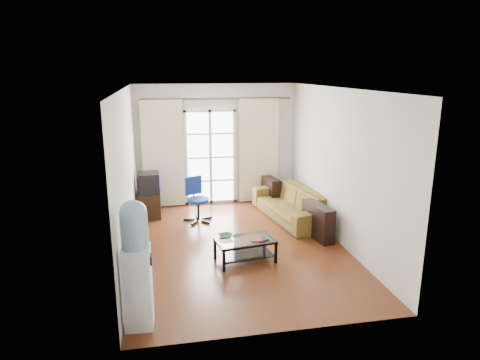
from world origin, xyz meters
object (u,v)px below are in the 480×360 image
sofa (291,204)px  coffee_table (245,247)px  crt_tv (148,183)px  tv_stand (149,204)px  task_chair (198,208)px  water_cooler (136,263)px

sofa → coffee_table: (-1.33, -1.82, -0.08)m
coffee_table → crt_tv: (-1.53, 2.51, 0.49)m
sofa → coffee_table: size_ratio=2.29×
crt_tv → sofa: bearing=-15.0°
tv_stand → crt_tv: crt_tv is taller
crt_tv → task_chair: bearing=-26.8°
tv_stand → task_chair: (0.97, -0.52, 0.00)m
task_chair → tv_stand: bearing=130.3°
tv_stand → crt_tv: (0.00, -0.06, 0.47)m
crt_tv → water_cooler: 4.03m
tv_stand → task_chair: bearing=-28.1°
coffee_table → task_chair: bearing=105.4°
sofa → task_chair: (-1.89, 0.23, -0.05)m
sofa → crt_tv: (-2.86, 0.69, 0.41)m
task_chair → water_cooler: bearing=-127.6°
coffee_table → tv_stand: size_ratio=1.41×
crt_tv → water_cooler: water_cooler is taller
water_cooler → tv_stand: bearing=92.4°
coffee_table → crt_tv: crt_tv is taller
coffee_table → crt_tv: 2.98m
crt_tv → task_chair: size_ratio=0.53×
sofa → tv_stand: bearing=-113.9°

